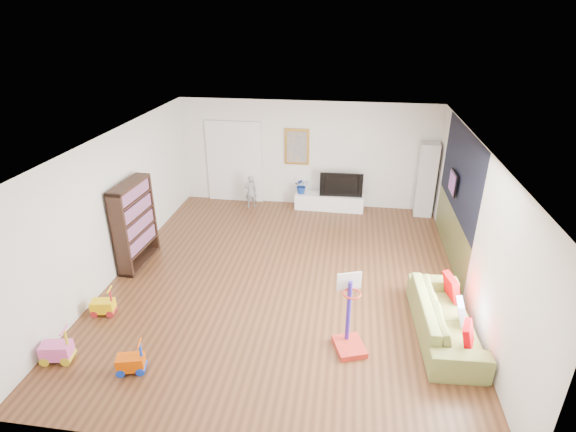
# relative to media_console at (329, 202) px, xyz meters

# --- Properties ---
(floor) EXTENTS (6.50, 7.50, 0.00)m
(floor) POSITION_rel_media_console_xyz_m (-0.63, -3.47, -0.20)
(floor) COLOR brown
(floor) RESTS_ON ground
(ceiling) EXTENTS (6.50, 7.50, 0.00)m
(ceiling) POSITION_rel_media_console_xyz_m (-0.63, -3.47, 2.50)
(ceiling) COLOR white
(ceiling) RESTS_ON ground
(wall_back) EXTENTS (6.50, 0.00, 2.70)m
(wall_back) POSITION_rel_media_console_xyz_m (-0.63, 0.28, 1.15)
(wall_back) COLOR silver
(wall_back) RESTS_ON ground
(wall_front) EXTENTS (6.50, 0.00, 2.70)m
(wall_front) POSITION_rel_media_console_xyz_m (-0.63, -7.22, 1.15)
(wall_front) COLOR white
(wall_front) RESTS_ON ground
(wall_left) EXTENTS (0.00, 7.50, 2.70)m
(wall_left) POSITION_rel_media_console_xyz_m (-3.88, -3.47, 1.15)
(wall_left) COLOR silver
(wall_left) RESTS_ON ground
(wall_right) EXTENTS (0.00, 7.50, 2.70)m
(wall_right) POSITION_rel_media_console_xyz_m (2.62, -3.47, 1.15)
(wall_right) COLOR beige
(wall_right) RESTS_ON ground
(navy_accent) EXTENTS (0.01, 3.20, 1.70)m
(navy_accent) POSITION_rel_media_console_xyz_m (2.60, -2.07, 1.65)
(navy_accent) COLOR black
(navy_accent) RESTS_ON wall_right
(olive_wainscot) EXTENTS (0.01, 3.20, 1.00)m
(olive_wainscot) POSITION_rel_media_console_xyz_m (2.60, -2.07, 0.30)
(olive_wainscot) COLOR brown
(olive_wainscot) RESTS_ON wall_right
(doorway) EXTENTS (1.45, 0.06, 2.10)m
(doorway) POSITION_rel_media_console_xyz_m (-2.53, 0.24, 0.85)
(doorway) COLOR white
(doorway) RESTS_ON ground
(painting_back) EXTENTS (0.62, 0.06, 0.92)m
(painting_back) POSITION_rel_media_console_xyz_m (-0.88, 0.24, 1.35)
(painting_back) COLOR gold
(painting_back) RESTS_ON wall_back
(artwork_right) EXTENTS (0.04, 0.56, 0.46)m
(artwork_right) POSITION_rel_media_console_xyz_m (2.54, -1.87, 1.35)
(artwork_right) COLOR #7F3F8C
(artwork_right) RESTS_ON wall_right
(media_console) EXTENTS (1.75, 0.47, 0.41)m
(media_console) POSITION_rel_media_console_xyz_m (0.00, 0.00, 0.00)
(media_console) COLOR white
(media_console) RESTS_ON ground
(tall_cabinet) EXTENTS (0.46, 0.46, 1.84)m
(tall_cabinet) POSITION_rel_media_console_xyz_m (2.34, 0.01, 0.72)
(tall_cabinet) COLOR silver
(tall_cabinet) RESTS_ON ground
(bookshelf) EXTENTS (0.36, 1.20, 1.73)m
(bookshelf) POSITION_rel_media_console_xyz_m (-3.65, -3.27, 0.66)
(bookshelf) COLOR black
(bookshelf) RESTS_ON ground
(sofa) EXTENTS (0.95, 2.20, 0.63)m
(sofa) POSITION_rel_media_console_xyz_m (2.09, -4.70, 0.11)
(sofa) COLOR olive
(sofa) RESTS_ON ground
(basketball_hoop) EXTENTS (0.58, 0.63, 1.25)m
(basketball_hoop) POSITION_rel_media_console_xyz_m (0.63, -5.26, 0.42)
(basketball_hoop) COLOR red
(basketball_hoop) RESTS_ON ground
(ride_on_yellow) EXTENTS (0.41, 0.29, 0.50)m
(ride_on_yellow) POSITION_rel_media_console_xyz_m (-3.51, -4.98, 0.04)
(ride_on_yellow) COLOR yellow
(ride_on_yellow) RESTS_ON ground
(ride_on_orange) EXTENTS (0.42, 0.32, 0.50)m
(ride_on_orange) POSITION_rel_media_console_xyz_m (-2.43, -6.17, 0.05)
(ride_on_orange) COLOR #D44B00
(ride_on_orange) RESTS_ON ground
(ride_on_pink) EXTENTS (0.46, 0.33, 0.56)m
(ride_on_pink) POSITION_rel_media_console_xyz_m (-3.60, -6.11, 0.08)
(ride_on_pink) COLOR #EF5DB4
(ride_on_pink) RESTS_ON ground
(child) EXTENTS (0.38, 0.34, 0.87)m
(child) POSITION_rel_media_console_xyz_m (-2.02, -0.18, 0.23)
(child) COLOR gray
(child) RESTS_ON ground
(tv) EXTENTS (1.08, 0.18, 0.62)m
(tv) POSITION_rel_media_console_xyz_m (0.28, -0.00, 0.51)
(tv) COLOR black
(tv) RESTS_ON media_console
(vase_plant) EXTENTS (0.43, 0.39, 0.41)m
(vase_plant) POSITION_rel_media_console_xyz_m (-0.72, -0.03, 0.41)
(vase_plant) COLOR navy
(vase_plant) RESTS_ON media_console
(pillow_left) EXTENTS (0.20, 0.37, 0.35)m
(pillow_left) POSITION_rel_media_console_xyz_m (2.28, -5.30, 0.29)
(pillow_left) COLOR #D00007
(pillow_left) RESTS_ON sofa
(pillow_center) EXTENTS (0.12, 0.35, 0.35)m
(pillow_center) POSITION_rel_media_console_xyz_m (2.30, -4.74, 0.29)
(pillow_center) COLOR white
(pillow_center) RESTS_ON sofa
(pillow_right) EXTENTS (0.20, 0.43, 0.41)m
(pillow_right) POSITION_rel_media_console_xyz_m (2.27, -4.07, 0.29)
(pillow_right) COLOR #CA0004
(pillow_right) RESTS_ON sofa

